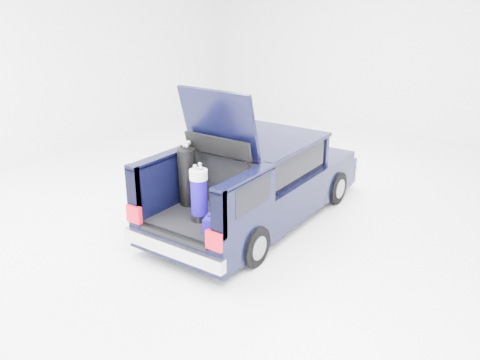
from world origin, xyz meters
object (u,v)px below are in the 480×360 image
Objects in this scene: blue_golf_bag at (199,195)px; red_suitcase at (245,199)px; blue_duffel at (221,225)px; car at (260,182)px; black_golf_bag at (188,177)px.

red_suitcase is at bearing 24.97° from blue_golf_bag.
car is at bearing 86.29° from blue_duffel.
red_suitcase is 0.58× the size of black_golf_bag.
car is 9.06× the size of blue_duffel.
red_suitcase is at bearing 70.85° from blue_duffel.
car reaches higher than red_suitcase.
blue_golf_bag is at bearing -138.43° from red_suitcase.
black_golf_bag is at bearing -110.79° from car.
blue_duffel is (0.49, -0.14, -0.29)m from blue_golf_bag.
car is 1.70m from blue_golf_bag.
car reaches higher than blue_golf_bag.
black_golf_bag is at bearing 126.32° from blue_golf_bag.
black_golf_bag reaches higher than blue_golf_bag.
black_golf_bag is 1.17m from blue_duffel.
black_golf_bag is (-1.00, -0.12, 0.19)m from red_suitcase.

